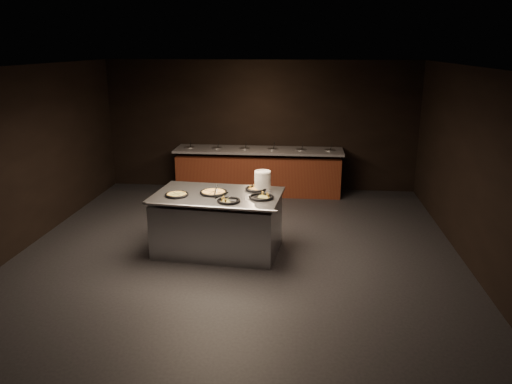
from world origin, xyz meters
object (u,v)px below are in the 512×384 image
at_px(pan_cheese_whole, 214,192).
at_px(plate_stack, 263,180).
at_px(pan_veggie_whole, 177,195).
at_px(serving_counter, 218,224).

bearing_deg(pan_cheese_whole, plate_stack, 24.26).
bearing_deg(plate_stack, pan_veggie_whole, -158.21).
xyz_separation_m(serving_counter, plate_stack, (0.68, 0.37, 0.64)).
xyz_separation_m(serving_counter, pan_cheese_whole, (-0.07, 0.03, 0.52)).
bearing_deg(serving_counter, pan_veggie_whole, -160.70).
distance_m(plate_stack, pan_veggie_whole, 1.40).
height_order(plate_stack, pan_cheese_whole, plate_stack).
distance_m(serving_counter, pan_cheese_whole, 0.52).
relative_size(pan_veggie_whole, pan_cheese_whole, 0.84).
bearing_deg(serving_counter, plate_stack, 33.42).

